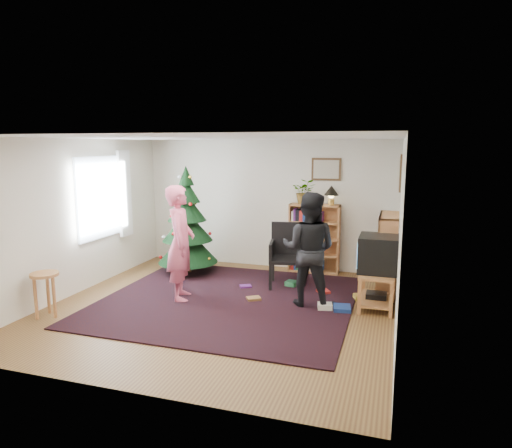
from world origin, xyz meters
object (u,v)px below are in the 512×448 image
(person_by_chair, at_px, (309,250))
(table_lamp, at_px, (331,192))
(picture_back, at_px, (326,169))
(stool, at_px, (45,283))
(armchair, at_px, (289,252))
(tv_stand, at_px, (377,286))
(potted_plant, at_px, (305,191))
(bookshelf_back, at_px, (314,238))
(person_standing, at_px, (181,243))
(bookshelf_right, at_px, (388,253))
(crt_tv, at_px, (378,254))
(christmas_tree, at_px, (187,229))
(picture_right, at_px, (401,173))

(person_by_chair, bearing_deg, table_lamp, -88.74)
(picture_back, relative_size, stool, 0.86)
(stool, height_order, person_by_chair, person_by_chair)
(armchair, bearing_deg, tv_stand, -34.30)
(potted_plant, bearing_deg, tv_stand, -48.38)
(bookshelf_back, height_order, table_lamp, table_lamp)
(person_standing, bearing_deg, bookshelf_right, -87.96)
(bookshelf_right, distance_m, person_by_chair, 1.47)
(crt_tv, distance_m, person_by_chair, 1.02)
(person_standing, xyz_separation_m, person_by_chair, (1.95, 0.32, -0.04))
(christmas_tree, height_order, bookshelf_back, christmas_tree)
(picture_back, height_order, armchair, picture_back)
(crt_tv, xyz_separation_m, person_by_chair, (-0.99, -0.23, 0.04))
(christmas_tree, height_order, armchair, christmas_tree)
(picture_right, distance_m, stool, 5.66)
(christmas_tree, bearing_deg, bookshelf_right, -1.62)
(christmas_tree, distance_m, person_by_chair, 2.71)
(picture_back, distance_m, person_by_chair, 2.27)
(picture_back, bearing_deg, bookshelf_back, -142.22)
(picture_right, xyz_separation_m, crt_tv, (-0.26, -1.04, -1.13))
(bookshelf_back, height_order, potted_plant, potted_plant)
(bookshelf_back, distance_m, tv_stand, 2.07)
(tv_stand, height_order, crt_tv, crt_tv)
(table_lamp, bearing_deg, stool, -135.33)
(christmas_tree, distance_m, potted_plant, 2.31)
(christmas_tree, height_order, table_lamp, christmas_tree)
(stool, distance_m, table_lamp, 5.00)
(armchair, relative_size, person_by_chair, 0.63)
(picture_back, relative_size, person_standing, 0.31)
(picture_back, xyz_separation_m, table_lamp, (0.13, -0.14, -0.40))
(bookshelf_right, bearing_deg, person_by_chair, 130.42)
(picture_right, distance_m, bookshelf_right, 1.33)
(bookshelf_right, xyz_separation_m, crt_tv, (-0.12, -0.72, 0.15))
(christmas_tree, xyz_separation_m, stool, (-0.93, -2.63, -0.35))
(bookshelf_back, relative_size, tv_stand, 1.46)
(bookshelf_back, relative_size, table_lamp, 3.57)
(armchair, distance_m, stool, 3.82)
(bookshelf_right, xyz_separation_m, stool, (-4.54, -2.53, -0.17))
(picture_back, distance_m, bookshelf_back, 1.30)
(bookshelf_right, relative_size, person_by_chair, 0.76)
(picture_back, distance_m, christmas_tree, 2.82)
(picture_right, distance_m, armchair, 2.25)
(picture_back, xyz_separation_m, person_by_chair, (0.08, -1.99, -1.09))
(picture_right, bearing_deg, armchair, -167.76)
(bookshelf_right, height_order, potted_plant, potted_plant)
(picture_back, bearing_deg, christmas_tree, -158.80)
(picture_back, relative_size, bookshelf_back, 0.42)
(tv_stand, bearing_deg, picture_back, 121.29)
(picture_right, bearing_deg, christmas_tree, -176.72)
(bookshelf_back, xyz_separation_m, person_standing, (-1.70, -2.18, 0.23))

